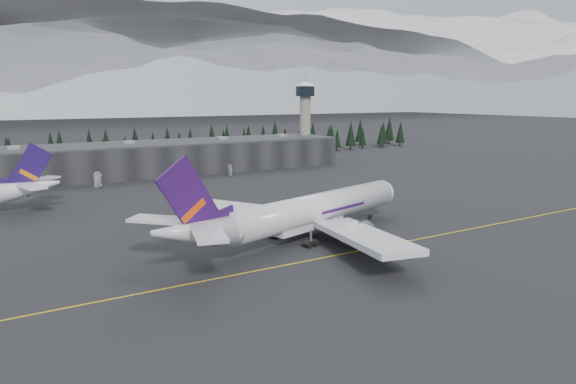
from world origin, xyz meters
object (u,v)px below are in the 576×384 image
control_tower (305,112)px  gse_vehicle_b (230,174)px  terminal (154,158)px  gse_vehicle_a (98,186)px  jet_main (298,214)px

control_tower → gse_vehicle_b: 61.67m
terminal → gse_vehicle_b: terminal is taller
gse_vehicle_a → terminal: bearing=24.2°
control_tower → terminal: bearing=-177.7°
terminal → jet_main: size_ratio=2.27×
gse_vehicle_a → gse_vehicle_b: gse_vehicle_b is taller
control_tower → gse_vehicle_a: bearing=-165.4°
control_tower → gse_vehicle_a: 107.69m
terminal → jet_main: (-3.00, -114.13, -0.34)m
jet_main → gse_vehicle_a: size_ratio=12.50×
terminal → gse_vehicle_a: size_ratio=28.42×
terminal → gse_vehicle_b: (23.47, -22.25, -5.50)m
jet_main → gse_vehicle_b: jet_main is taller
control_tower → gse_vehicle_b: control_tower is taller
control_tower → jet_main: size_ratio=0.54×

